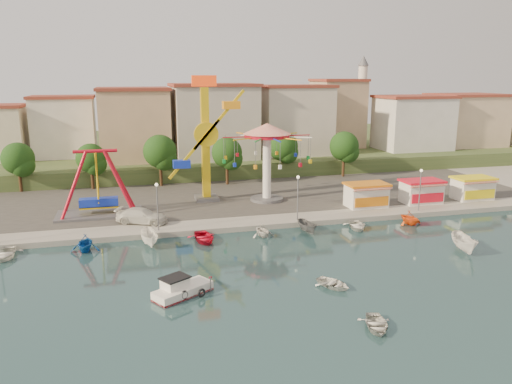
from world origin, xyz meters
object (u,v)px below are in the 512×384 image
object	(u,v)px
wave_swinger	(267,145)
skiff	(464,243)
rowboat_a	(333,284)
cabin_motorboat	(181,290)
kamikaze_tower	(208,142)
pirate_ship_ride	(98,184)
van	(142,216)

from	to	relation	value
wave_swinger	skiff	xyz separation A→B (m)	(13.84, -22.81, -7.33)
wave_swinger	rowboat_a	distance (m)	28.63
cabin_motorboat	skiff	size ratio (longest dim) A/B	1.14
skiff	kamikaze_tower	bearing A→B (deg)	145.14
pirate_ship_ride	van	world-z (taller)	pirate_ship_ride
kamikaze_tower	van	size ratio (longest dim) A/B	2.82
pirate_ship_ride	rowboat_a	distance (m)	32.42
rowboat_a	van	size ratio (longest dim) A/B	0.53
rowboat_a	van	xyz separation A→B (m)	(-14.60, 20.85, 1.13)
kamikaze_tower	pirate_ship_ride	bearing A→B (deg)	-164.63
cabin_motorboat	van	world-z (taller)	van
pirate_ship_ride	van	size ratio (longest dim) A/B	1.71
skiff	van	bearing A→B (deg)	166.60
kamikaze_tower	skiff	xyz separation A→B (m)	(21.30, -24.86, -7.61)
cabin_motorboat	skiff	world-z (taller)	skiff
van	wave_swinger	bearing A→B (deg)	-43.97
rowboat_a	van	world-z (taller)	van
pirate_ship_ride	wave_swinger	size ratio (longest dim) A/B	0.86
kamikaze_tower	wave_swinger	distance (m)	7.74
kamikaze_tower	van	world-z (taller)	kamikaze_tower
wave_swinger	cabin_motorboat	distance (m)	30.56
cabin_motorboat	rowboat_a	distance (m)	12.43
wave_swinger	rowboat_a	world-z (taller)	wave_swinger
wave_swinger	cabin_motorboat	bearing A→B (deg)	-119.22
pirate_ship_ride	cabin_motorboat	size ratio (longest dim) A/B	1.96
pirate_ship_ride	wave_swinger	world-z (taller)	wave_swinger
kamikaze_tower	rowboat_a	world-z (taller)	kamikaze_tower
wave_swinger	rowboat_a	size ratio (longest dim) A/B	3.75
pirate_ship_ride	van	distance (m)	7.41
skiff	van	xyz separation A→B (m)	(-30.55, 16.21, 0.59)
pirate_ship_ride	wave_swinger	bearing A→B (deg)	4.84
cabin_motorboat	wave_swinger	bearing A→B (deg)	29.75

